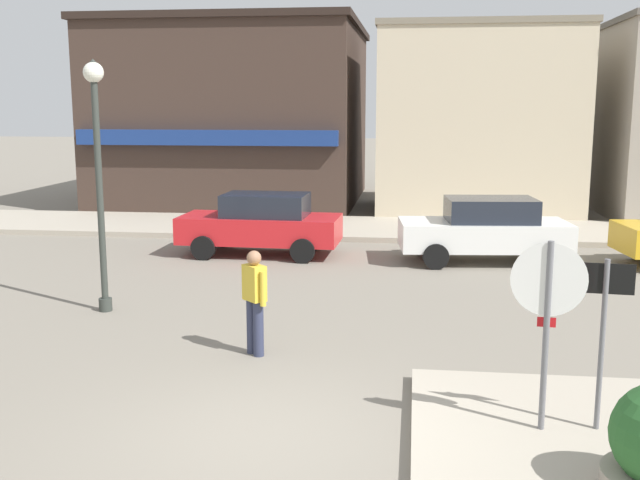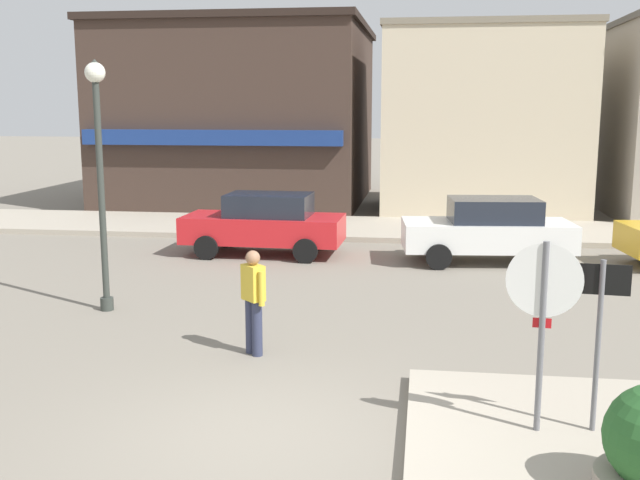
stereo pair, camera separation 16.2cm
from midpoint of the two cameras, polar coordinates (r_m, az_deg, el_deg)
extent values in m
plane|color=gray|center=(8.83, -4.29, -14.84)|extent=(160.00, 160.00, 0.00)
cube|color=#A89E8C|center=(22.70, 3.47, 0.90)|extent=(80.00, 4.00, 0.15)
cylinder|color=slate|center=(8.66, 17.01, -7.61)|extent=(0.07, 0.07, 2.30)
cylinder|color=red|center=(8.50, 17.24, -2.94)|extent=(0.76, 0.09, 0.76)
cylinder|color=white|center=(8.48, 17.26, -2.96)|extent=(0.82, 0.09, 0.82)
cube|color=red|center=(8.61, 17.08, -6.06)|extent=(0.20, 0.03, 0.11)
cylinder|color=slate|center=(8.89, 20.87, -8.06)|extent=(0.06, 0.06, 2.10)
cube|color=black|center=(8.69, 21.20, -2.82)|extent=(0.60, 0.07, 0.34)
cube|color=white|center=(8.70, 21.19, -2.81)|extent=(0.54, 0.06, 0.29)
cube|color=black|center=(8.70, 21.18, -2.80)|extent=(0.34, 0.04, 0.08)
cylinder|color=#333833|center=(14.06, -15.99, 3.12)|extent=(0.12, 0.12, 4.20)
cylinder|color=#333833|center=(14.42, -15.61, -4.71)|extent=(0.24, 0.24, 0.24)
sphere|color=white|center=(13.97, -16.45, 12.14)|extent=(0.36, 0.36, 0.36)
cone|color=#333833|center=(13.98, -16.48, 12.73)|extent=(0.32, 0.32, 0.18)
cube|color=red|center=(18.98, -4.08, 0.87)|extent=(4.05, 1.81, 0.66)
cube|color=#1E232D|center=(18.85, -3.66, 2.69)|extent=(2.12, 1.45, 0.56)
cylinder|color=black|center=(18.57, -8.41, -0.58)|extent=(0.60, 0.20, 0.60)
cylinder|color=black|center=(20.17, -6.93, 0.31)|extent=(0.60, 0.20, 0.60)
cylinder|color=black|center=(17.97, -0.86, -0.83)|extent=(0.60, 0.20, 0.60)
cylinder|color=black|center=(19.62, 0.04, 0.11)|extent=(0.60, 0.20, 0.60)
cube|color=white|center=(18.43, 12.84, 0.36)|extent=(4.15, 2.09, 0.66)
cube|color=#1E232D|center=(18.37, 13.37, 2.24)|extent=(2.21, 1.59, 0.56)
cylinder|color=black|center=(17.48, 9.29, -1.27)|extent=(0.61, 0.24, 0.60)
cylinder|color=black|center=(19.14, 8.68, -0.26)|extent=(0.61, 0.24, 0.60)
cylinder|color=black|center=(17.95, 17.17, -1.30)|extent=(0.61, 0.24, 0.60)
cylinder|color=black|center=(19.57, 15.92, -0.31)|extent=(0.61, 0.24, 0.60)
cylinder|color=#2D334C|center=(11.38, -4.41, -6.74)|extent=(0.16, 0.16, 0.85)
cylinder|color=#2D334C|center=(11.52, -4.90, -6.53)|extent=(0.16, 0.16, 0.85)
cube|color=gold|center=(11.27, -4.71, -3.25)|extent=(0.41, 0.41, 0.54)
sphere|color=#9E7051|center=(11.19, -4.73, -1.36)|extent=(0.22, 0.22, 0.22)
cylinder|color=gold|center=(11.09, -4.06, -3.72)|extent=(0.13, 0.13, 0.52)
cylinder|color=gold|center=(11.47, -5.32, -3.28)|extent=(0.13, 0.13, 0.52)
cube|color=#3D2D26|center=(29.97, -5.54, 9.26)|extent=(9.27, 9.61, 6.55)
cube|color=navy|center=(25.19, -8.15, 7.74)|extent=(8.81, 0.40, 0.50)
cube|color=black|center=(30.11, -5.65, 15.74)|extent=(9.55, 9.90, 0.24)
cube|color=beige|center=(27.13, 12.39, 8.66)|extent=(6.75, 5.53, 6.24)
cube|color=gray|center=(27.24, 12.66, 15.45)|extent=(6.88, 5.64, 0.20)
camera|label=1|loc=(0.08, -89.63, 0.07)|focal=42.00mm
camera|label=2|loc=(0.08, 90.37, -0.07)|focal=42.00mm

